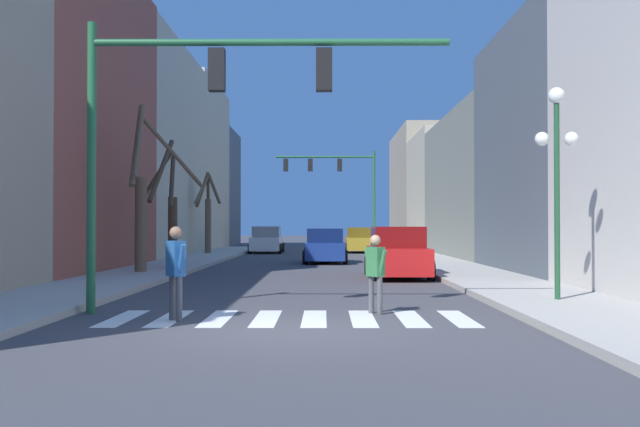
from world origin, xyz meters
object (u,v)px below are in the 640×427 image
Objects in this scene: car_driving_toward_lane at (361,241)px; car_at_intersection at (398,254)px; traffic_signal_far at (339,177)px; street_tree_left_far at (169,210)px; car_parked_right_far at (325,247)px; street_tree_right_near at (207,210)px; street_lamp_right_corner at (557,150)px; street_tree_right_mid at (142,196)px; pedestrian_waiting_at_curb at (176,265)px; car_parked_left_far at (267,241)px; pedestrian_on_left_sidewalk at (375,267)px; traffic_signal_near at (200,100)px.

car_driving_toward_lane is 23.45m from car_at_intersection.
street_tree_left_far is at bearing -107.70° from traffic_signal_far.
street_tree_right_near is (-6.83, 8.36, 1.90)m from car_parked_right_far.
street_lamp_right_corner is at bearing -83.15° from traffic_signal_far.
street_tree_right_mid is 2.92m from street_tree_left_far.
car_parked_right_far is at bearing 170.11° from car_driving_toward_lane.
car_driving_toward_lane is at bearing 67.42° from street_tree_left_far.
car_parked_right_far is at bearing -50.75° from street_tree_right_near.
street_tree_left_far is (-8.38, 3.47, 1.55)m from car_at_intersection.
street_tree_right_mid is (-3.53, 11.98, 1.73)m from pedestrian_waiting_at_curb.
pedestrian_waiting_at_curb is at bearing -178.37° from car_parked_left_far.
street_tree_right_mid is at bearing -88.23° from street_tree_right_near.
traffic_signal_far is 1.47× the size of street_lamp_right_corner.
pedestrian_waiting_at_curb is at bearing -161.91° from street_lamp_right_corner.
street_tree_left_far is at bearing 67.52° from car_at_intersection.
traffic_signal_far reaches higher than car_parked_right_far.
street_tree_right_mid reaches higher than pedestrian_on_left_sidewalk.
car_parked_left_far is 22.55m from street_tree_right_mid.
street_lamp_right_corner is at bearing -175.30° from car_driving_toward_lane.
street_lamp_right_corner is (4.07, -33.92, -1.63)m from traffic_signal_far.
street_lamp_right_corner reaches higher than pedestrian_on_left_sidewalk.
car_at_intersection is 10.39m from pedestrian_on_left_sidewalk.
car_driving_toward_lane is at bearing 143.02° from pedestrian_on_left_sidewalk.
car_parked_left_far is 34.31m from pedestrian_waiting_at_curb.
traffic_signal_near is at bearing -47.94° from pedestrian_waiting_at_curb.
traffic_signal_near is at bearing -177.88° from car_parked_left_far.
pedestrian_waiting_at_curb is (-2.75, -21.39, 0.27)m from car_parked_right_far.
street_tree_left_far is (0.87, -14.89, -0.31)m from street_tree_right_near.
street_tree_right_near is at bearing 160.59° from pedestrian_on_left_sidewalk.
traffic_signal_far is at bearing 41.28° from car_driving_toward_lane.
street_lamp_right_corner is 32.52m from car_driving_toward_lane.
pedestrian_waiting_at_curb is 0.30× the size of street_tree_right_mid.
car_parked_right_far is (-5.00, 18.86, -2.63)m from street_lamp_right_corner.
pedestrian_on_left_sidewalk is 15.47m from street_tree_left_far.
car_parked_right_far is 0.94× the size of car_at_intersection.
car_at_intersection is at bearing -166.40° from car_parked_right_far.
traffic_signal_near is 1.51× the size of car_at_intersection.
street_lamp_right_corner reaches higher than pedestrian_waiting_at_curb.
street_tree_right_mid is 17.78m from street_tree_right_near.
street_tree_right_mid reaches higher than pedestrian_waiting_at_curb.
street_tree_left_far is (-8.31, -19.98, 1.58)m from car_driving_toward_lane.
street_lamp_right_corner is 1.03× the size of car_parked_right_far.
traffic_signal_far is at bearing 145.43° from pedestrian_on_left_sidewalk.
car_at_intersection is at bearing 64.48° from traffic_signal_near.
car_at_intersection is (-2.58, 8.86, -2.59)m from street_lamp_right_corner.
traffic_signal_far is 1.16× the size of street_tree_right_mid.
pedestrian_on_left_sidewalk is at bearing -0.06° from traffic_signal_near.
street_tree_right_near is 0.96× the size of street_tree_left_far.
street_tree_left_far reaches higher than car_at_intersection.
street_tree_left_far is (-5.96, -6.53, 1.59)m from car_parked_right_far.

